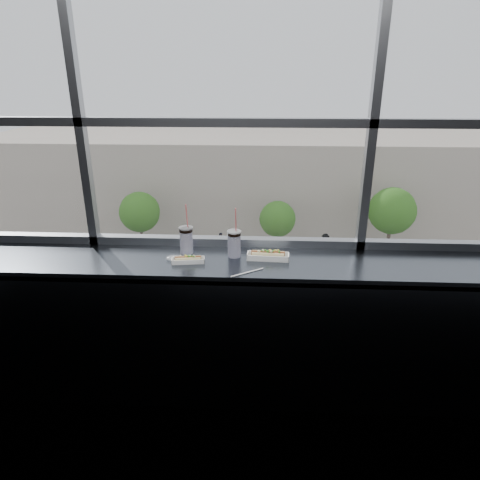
{
  "coord_description": "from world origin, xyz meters",
  "views": [
    {
      "loc": [
        0.26,
        -1.49,
        2.31
      ],
      "look_at": [
        0.12,
        1.23,
        1.25
      ],
      "focal_mm": 32.0,
      "sensor_mm": 36.0,
      "label": 1
    }
  ],
  "objects_px": {
    "car_near_b": "(104,320)",
    "pedestrian_d": "(367,247)",
    "wrapper": "(175,258)",
    "car_far_b": "(279,261)",
    "hotdog_tray_right": "(268,255)",
    "loose_straw": "(247,273)",
    "pedestrian_a": "(185,236)",
    "soda_cup_right": "(234,242)",
    "soda_cup_left": "(186,239)",
    "pedestrian_b": "(221,241)",
    "car_far_a": "(118,258)",
    "tree_right": "(392,211)",
    "tree_left": "(140,212)",
    "pedestrian_c": "(325,242)",
    "car_near_c": "(257,324)",
    "tree_center": "(277,219)",
    "hotdog_tray_left": "(188,260)",
    "car_far_c": "(445,267)"
  },
  "relations": [
    {
      "from": "car_far_b",
      "to": "tree_right",
      "type": "distance_m",
      "value": 9.67
    },
    {
      "from": "car_near_c",
      "to": "tree_center",
      "type": "xyz_separation_m",
      "value": [
        1.35,
        12.0,
        1.74
      ]
    },
    {
      "from": "car_near_c",
      "to": "car_far_a",
      "type": "relative_size",
      "value": 1.02
    },
    {
      "from": "wrapper",
      "to": "car_far_b",
      "type": "distance_m",
      "value": 26.7
    },
    {
      "from": "loose_straw",
      "to": "car_near_b",
      "type": "xyz_separation_m",
      "value": [
        -8.05,
        16.48,
        -10.89
      ]
    },
    {
      "from": "soda_cup_right",
      "to": "wrapper",
      "type": "height_order",
      "value": "soda_cup_right"
    },
    {
      "from": "pedestrian_c",
      "to": "car_far_c",
      "type": "bearing_deg",
      "value": -29.03
    },
    {
      "from": "loose_straw",
      "to": "wrapper",
      "type": "height_order",
      "value": "wrapper"
    },
    {
      "from": "pedestrian_d",
      "to": "car_far_c",
      "type": "bearing_deg",
      "value": -37.35
    },
    {
      "from": "car_far_c",
      "to": "pedestrian_c",
      "type": "distance_m",
      "value": 8.59
    },
    {
      "from": "soda_cup_left",
      "to": "tree_right",
      "type": "height_order",
      "value": "soda_cup_left"
    },
    {
      "from": "hotdog_tray_right",
      "to": "tree_center",
      "type": "bearing_deg",
      "value": 90.83
    },
    {
      "from": "pedestrian_c",
      "to": "tree_right",
      "type": "bearing_deg",
      "value": -2.04
    },
    {
      "from": "car_far_a",
      "to": "tree_right",
      "type": "bearing_deg",
      "value": -81.63
    },
    {
      "from": "pedestrian_d",
      "to": "hotdog_tray_right",
      "type": "bearing_deg",
      "value": -106.16
    },
    {
      "from": "soda_cup_right",
      "to": "car_near_b",
      "type": "height_order",
      "value": "soda_cup_right"
    },
    {
      "from": "tree_left",
      "to": "car_near_b",
      "type": "bearing_deg",
      "value": -84.22
    },
    {
      "from": "pedestrian_c",
      "to": "hotdog_tray_left",
      "type": "bearing_deg",
      "value": -100.94
    },
    {
      "from": "car_far_b",
      "to": "soda_cup_right",
      "type": "bearing_deg",
      "value": 169.81
    },
    {
      "from": "pedestrian_c",
      "to": "pedestrian_d",
      "type": "relative_size",
      "value": 1.09
    },
    {
      "from": "car_near_b",
      "to": "pedestrian_d",
      "type": "relative_size",
      "value": 3.66
    },
    {
      "from": "hotdog_tray_right",
      "to": "car_far_c",
      "type": "distance_m",
      "value": 29.44
    },
    {
      "from": "pedestrian_b",
      "to": "car_far_a",
      "type": "bearing_deg",
      "value": 120.83
    },
    {
      "from": "car_near_b",
      "to": "tree_left",
      "type": "xyz_separation_m",
      "value": [
        -1.21,
        12.0,
        2.11
      ]
    },
    {
      "from": "car_far_b",
      "to": "pedestrian_a",
      "type": "distance_m",
      "value": 9.02
    },
    {
      "from": "hotdog_tray_right",
      "to": "wrapper",
      "type": "relative_size",
      "value": 2.67
    },
    {
      "from": "car_near_b",
      "to": "pedestrian_d",
      "type": "xyz_separation_m",
      "value": [
        16.2,
        11.41,
        -0.23
      ]
    },
    {
      "from": "car_far_a",
      "to": "wrapper",
      "type": "bearing_deg",
      "value": -162.0
    },
    {
      "from": "hotdog_tray_left",
      "to": "loose_straw",
      "type": "height_order",
      "value": "hotdog_tray_left"
    },
    {
      "from": "car_near_b",
      "to": "pedestrian_c",
      "type": "distance_m",
      "value": 17.92
    },
    {
      "from": "car_near_b",
      "to": "tree_right",
      "type": "distance_m",
      "value": 21.7
    },
    {
      "from": "soda_cup_left",
      "to": "car_far_b",
      "type": "xyz_separation_m",
      "value": [
        1.86,
        24.16,
        -11.0
      ]
    },
    {
      "from": "tree_right",
      "to": "hotdog_tray_left",
      "type": "bearing_deg",
      "value": -109.91
    },
    {
      "from": "soda_cup_left",
      "to": "car_near_c",
      "type": "distance_m",
      "value": 19.56
    },
    {
      "from": "loose_straw",
      "to": "car_near_c",
      "type": "distance_m",
      "value": 19.76
    },
    {
      "from": "wrapper",
      "to": "tree_center",
      "type": "height_order",
      "value": "wrapper"
    },
    {
      "from": "loose_straw",
      "to": "hotdog_tray_left",
      "type": "bearing_deg",
      "value": 126.72
    },
    {
      "from": "wrapper",
      "to": "car_far_a",
      "type": "relative_size",
      "value": 0.02
    },
    {
      "from": "soda_cup_left",
      "to": "pedestrian_c",
      "type": "height_order",
      "value": "soda_cup_left"
    },
    {
      "from": "wrapper",
      "to": "pedestrian_b",
      "type": "xyz_separation_m",
      "value": [
        -2.52,
        28.38,
        -11.07
      ]
    },
    {
      "from": "car_far_a",
      "to": "pedestrian_b",
      "type": "distance_m",
      "value": 7.98
    },
    {
      "from": "pedestrian_c",
      "to": "tree_right",
      "type": "xyz_separation_m",
      "value": [
        4.75,
        -0.17,
        2.65
      ]
    },
    {
      "from": "soda_cup_right",
      "to": "car_far_a",
      "type": "height_order",
      "value": "soda_cup_right"
    },
    {
      "from": "hotdog_tray_right",
      "to": "loose_straw",
      "type": "distance_m",
      "value": 0.27
    },
    {
      "from": "car_far_c",
      "to": "car_far_b",
      "type": "relative_size",
      "value": 0.86
    },
    {
      "from": "soda_cup_left",
      "to": "wrapper",
      "type": "xyz_separation_m",
      "value": [
        -0.06,
        -0.13,
        -0.09
      ]
    },
    {
      "from": "car_far_b",
      "to": "pedestrian_d",
      "type": "height_order",
      "value": "car_far_b"
    },
    {
      "from": "wrapper",
      "to": "pedestrian_d",
      "type": "xyz_separation_m",
      "value": [
        8.66,
        27.7,
        -11.13
      ]
    },
    {
      "from": "car_far_a",
      "to": "pedestrian_a",
      "type": "distance_m",
      "value": 6.35
    },
    {
      "from": "soda_cup_right",
      "to": "pedestrian_b",
      "type": "height_order",
      "value": "soda_cup_right"
    }
  ]
}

